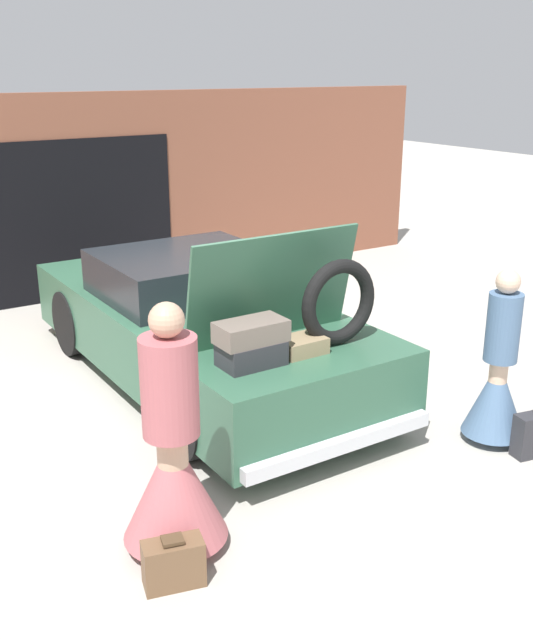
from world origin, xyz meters
TOP-DOWN VIEW (x-y plane):
  - ground_plane at (0.00, 0.00)m, footprint 40.00×40.00m
  - garage_wall_back at (0.00, 3.60)m, footprint 12.00×0.14m
  - car at (-0.00, -0.01)m, footprint 1.96×4.73m
  - person_left at (-1.51, -2.47)m, footprint 0.72×0.72m
  - person_right at (1.51, -2.60)m, footprint 0.54×0.54m
  - suitcase_beside_left_person at (-1.71, -2.84)m, footprint 0.42×0.28m

SIDE VIEW (x-z plane):
  - ground_plane at x=0.00m, z-range 0.00..0.00m
  - suitcase_beside_left_person at x=-1.71m, z-range -0.01..0.33m
  - person_right at x=1.51m, z-range -0.22..1.33m
  - car at x=0.00m, z-range -0.30..1.52m
  - person_left at x=-1.51m, z-range -0.26..1.50m
  - garage_wall_back at x=0.00m, z-range -0.01..2.79m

